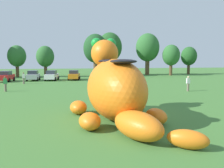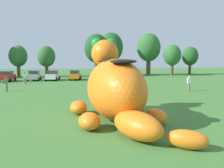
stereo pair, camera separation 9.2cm
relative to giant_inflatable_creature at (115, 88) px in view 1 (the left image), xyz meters
name	(u,v)px [view 1 (the left image)]	position (x,y,z in m)	size (l,w,h in m)	color
ground_plane	(130,114)	(1.18, 0.85, -1.85)	(160.00, 160.00, 0.00)	#427533
giant_inflatable_creature	(115,88)	(0.00, 0.00, 0.00)	(5.51, 9.69, 5.06)	orange
car_red	(6,76)	(-12.78, 26.38, -0.99)	(2.13, 4.20, 1.72)	red
car_silver	(33,76)	(-8.67, 27.38, -0.99)	(1.97, 4.12, 1.72)	#B7BABF
car_white	(52,75)	(-5.58, 27.11, -0.99)	(2.37, 4.30, 1.72)	white
car_orange	(74,75)	(-1.76, 27.39, -0.99)	(2.31, 4.28, 1.72)	orange
tree_mid_left	(17,56)	(-13.12, 36.70, 2.42)	(3.68, 3.68, 6.53)	brown
tree_centre_left	(45,57)	(-7.37, 35.52, 2.34)	(3.61, 3.61, 6.41)	brown
tree_centre	(95,49)	(2.99, 35.32, 4.05)	(5.08, 5.08, 9.02)	brown
tree_centre_right	(110,47)	(6.56, 37.68, 4.47)	(5.44, 5.44, 9.66)	brown
tree_mid_right	(148,48)	(15.63, 38.06, 4.51)	(5.48, 5.48, 9.72)	brown
tree_right	(171,55)	(20.21, 35.09, 2.70)	(3.92, 3.92, 6.96)	brown
tree_far_right	(189,56)	(26.23, 37.94, 2.55)	(3.79, 3.79, 6.72)	brown
spectator_near_inflatable	(5,84)	(-9.69, 13.83, -1.00)	(0.38, 0.26, 1.71)	#726656
spectator_mid_field	(24,78)	(-9.23, 21.93, -1.00)	(0.38, 0.26, 1.71)	#726656
spectator_by_cars	(127,84)	(3.58, 10.89, -1.00)	(0.38, 0.26, 1.71)	#726656
spectator_wandering	(188,84)	(10.52, 10.23, -1.00)	(0.38, 0.26, 1.71)	#726656
spectator_far_side	(123,84)	(3.20, 11.25, -1.00)	(0.38, 0.26, 1.71)	black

